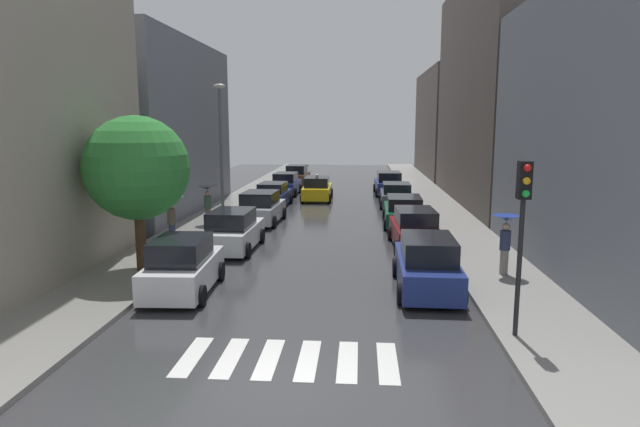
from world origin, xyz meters
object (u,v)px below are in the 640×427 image
(street_tree_left, at_px, (137,168))
(parked_car_left_fourth, at_px, (273,195))
(parked_car_right_nearest, at_px, (427,265))
(parked_car_right_fourth, at_px, (396,195))
(parked_car_right_second, at_px, (415,230))
(taxi_midroad, at_px, (317,189))
(parked_car_left_third, at_px, (261,208))
(parked_car_left_sixth, at_px, (297,176))
(parked_car_right_fifth, at_px, (389,184))
(pedestrian_foreground, at_px, (171,208))
(traffic_light_right_corner, at_px, (523,210))
(lamp_post_left, at_px, (221,144))
(parked_car_left_nearest, at_px, (183,267))
(parked_car_left_fifth, at_px, (286,184))
(parked_car_right_third, at_px, (404,211))
(pedestrian_near_tree, at_px, (506,232))
(parked_car_left_second, at_px, (233,231))
(pedestrian_by_kerb, at_px, (208,195))

(street_tree_left, bearing_deg, parked_car_left_fourth, 82.46)
(parked_car_right_nearest, distance_m, street_tree_left, 10.39)
(parked_car_right_fourth, bearing_deg, parked_car_right_nearest, -179.91)
(parked_car_right_second, bearing_deg, taxi_midroad, 18.05)
(parked_car_left_third, relative_size, street_tree_left, 0.80)
(parked_car_left_sixth, xyz_separation_m, parked_car_right_nearest, (7.61, -29.56, 0.01))
(parked_car_right_fifth, xyz_separation_m, pedestrian_foreground, (-10.24, -18.42, 0.89))
(parked_car_left_fourth, height_order, traffic_light_right_corner, traffic_light_right_corner)
(parked_car_right_fourth, bearing_deg, parked_car_right_fifth, 2.57)
(parked_car_left_sixth, bearing_deg, lamp_post_left, 176.32)
(parked_car_left_nearest, relative_size, parked_car_left_sixth, 0.92)
(parked_car_right_second, distance_m, pedestrian_foreground, 10.54)
(parked_car_left_nearest, bearing_deg, parked_car_right_second, -51.18)
(pedestrian_foreground, height_order, street_tree_left, street_tree_left)
(parked_car_left_fifth, xyz_separation_m, parked_car_right_third, (7.88, -11.93, -0.04))
(parked_car_left_third, bearing_deg, pedestrian_foreground, 157.43)
(pedestrian_foreground, xyz_separation_m, street_tree_left, (0.40, -4.32, 2.09))
(parked_car_left_nearest, distance_m, lamp_post_left, 11.94)
(parked_car_left_fourth, height_order, pedestrian_foreground, pedestrian_foreground)
(lamp_post_left, bearing_deg, parked_car_left_fourth, 77.25)
(parked_car_left_third, distance_m, parked_car_right_nearest, 13.72)
(parked_car_left_fourth, relative_size, parked_car_right_second, 0.97)
(street_tree_left, bearing_deg, parked_car_left_sixth, 85.40)
(parked_car_left_fourth, relative_size, parked_car_left_sixth, 0.97)
(parked_car_right_second, relative_size, pedestrian_near_tree, 2.16)
(parked_car_left_third, distance_m, parked_car_right_fifth, 14.48)
(parked_car_left_third, xyz_separation_m, parked_car_right_third, (7.63, -0.03, -0.07))
(parked_car_left_second, height_order, parked_car_left_third, parked_car_left_second)
(parked_car_left_second, distance_m, parked_car_right_fourth, 15.02)
(parked_car_left_second, distance_m, parked_car_left_fifth, 18.26)
(parked_car_right_third, xyz_separation_m, parked_car_right_fourth, (0.02, 6.58, -0.01))
(parked_car_right_second, height_order, street_tree_left, street_tree_left)
(parked_car_left_fifth, relative_size, street_tree_left, 0.76)
(parked_car_left_fifth, bearing_deg, parked_car_right_fourth, -122.03)
(parked_car_left_third, distance_m, parked_car_left_fifth, 11.90)
(parked_car_left_second, xyz_separation_m, traffic_light_right_corner, (9.22, -9.19, 2.48))
(parked_car_left_sixth, distance_m, pedestrian_near_tree, 29.85)
(street_tree_left, relative_size, traffic_light_right_corner, 1.27)
(pedestrian_foreground, bearing_deg, parked_car_right_fourth, 145.92)
(parked_car_left_sixth, bearing_deg, parked_car_right_fourth, -144.59)
(taxi_midroad, xyz_separation_m, lamp_post_left, (-4.13, -10.18, 3.48))
(parked_car_left_second, relative_size, parked_car_right_fourth, 1.01)
(parked_car_right_fifth, relative_size, pedestrian_by_kerb, 2.27)
(taxi_midroad, bearing_deg, parked_car_right_third, -150.50)
(parked_car_left_third, xyz_separation_m, parked_car_right_second, (7.68, -5.37, -0.00))
(parked_car_left_sixth, height_order, traffic_light_right_corner, traffic_light_right_corner)
(parked_car_right_third, distance_m, pedestrian_by_kerb, 10.28)
(taxi_midroad, relative_size, pedestrian_foreground, 2.16)
(parked_car_left_third, relative_size, lamp_post_left, 0.61)
(parked_car_left_second, height_order, parked_car_right_second, parked_car_left_second)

